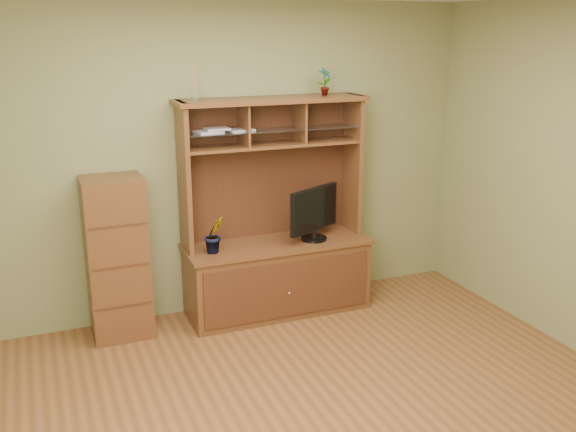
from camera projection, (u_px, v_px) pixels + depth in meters
room at (327, 222)px, 3.81m from camera, size 4.54×4.04×2.74m
media_hutch at (276, 255)px, 5.70m from camera, size 1.66×0.61×1.90m
monitor at (314, 213)px, 5.64m from camera, size 0.55×0.32×0.47m
orchid_plant at (214, 235)px, 5.34m from camera, size 0.20×0.17×0.31m
top_plant at (325, 81)px, 5.53m from camera, size 0.15×0.12×0.24m
reed_diffuser at (195, 87)px, 5.12m from camera, size 0.05×0.05×0.27m
magazines at (222, 130)px, 5.29m from camera, size 0.51×0.20×0.04m
side_cabinet at (117, 258)px, 5.20m from camera, size 0.48×0.43×1.33m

